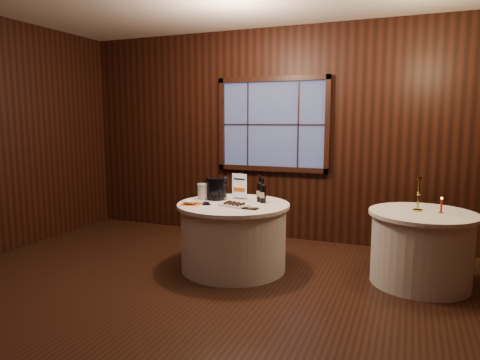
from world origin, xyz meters
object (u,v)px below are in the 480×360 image
at_px(sign_stand, 240,191).
at_px(chocolate_box, 250,208).
at_px(port_bottle_left, 260,190).
at_px(port_bottle_right, 263,192).
at_px(grape_bunch, 206,204).
at_px(main_table, 233,236).
at_px(glass_pitcher, 203,192).
at_px(brass_candlestick, 418,199).
at_px(chocolate_plate, 234,205).
at_px(cracker_bowl, 191,202).
at_px(red_candle, 441,207).
at_px(side_table, 421,248).
at_px(ice_bucket, 217,188).

bearing_deg(sign_stand, chocolate_box, -46.48).
relative_size(port_bottle_left, port_bottle_right, 1.04).
distance_m(port_bottle_left, chocolate_box, 0.46).
bearing_deg(grape_bunch, main_table, 40.60).
relative_size(glass_pitcher, brass_candlestick, 0.53).
bearing_deg(chocolate_plate, brass_candlestick, 13.92).
bearing_deg(cracker_bowl, red_candle, 11.44).
xyz_separation_m(main_table, brass_candlestick, (1.95, 0.32, 0.51)).
bearing_deg(chocolate_box, port_bottle_right, 87.72).
relative_size(side_table, glass_pitcher, 5.61).
height_order(port_bottle_left, grape_bunch, port_bottle_left).
height_order(port_bottle_right, ice_bucket, port_bottle_right).
xyz_separation_m(port_bottle_right, grape_bunch, (-0.55, -0.36, -0.11)).
bearing_deg(main_table, port_bottle_left, 40.41).
distance_m(chocolate_plate, grape_bunch, 0.32).
bearing_deg(chocolate_box, brass_candlestick, 18.24).
height_order(main_table, red_candle, red_candle).
height_order(chocolate_box, cracker_bowl, cracker_bowl).
relative_size(sign_stand, cracker_bowl, 1.94).
bearing_deg(grape_bunch, port_bottle_left, 40.51).
height_order(port_bottle_left, cracker_bowl, port_bottle_left).
height_order(sign_stand, chocolate_box, sign_stand).
relative_size(chocolate_plate, grape_bunch, 2.28).
bearing_deg(grape_bunch, cracker_bowl, -174.72).
distance_m(grape_bunch, red_candle, 2.46).
height_order(cracker_bowl, brass_candlestick, brass_candlestick).
bearing_deg(red_candle, brass_candlestick, 173.57).
relative_size(sign_stand, port_bottle_left, 1.04).
distance_m(port_bottle_left, brass_candlestick, 1.70).
bearing_deg(port_bottle_right, chocolate_box, -94.34).
distance_m(port_bottle_right, chocolate_box, 0.40).
xyz_separation_m(grape_bunch, cracker_bowl, (-0.18, -0.02, 0.01)).
bearing_deg(sign_stand, chocolate_plate, -66.77).
relative_size(port_bottle_left, chocolate_box, 1.82).
bearing_deg(port_bottle_left, main_table, -136.96).
xyz_separation_m(grape_bunch, red_candle, (2.41, 0.51, 0.05)).
relative_size(sign_stand, port_bottle_right, 1.09).
height_order(ice_bucket, grape_bunch, ice_bucket).
bearing_deg(glass_pitcher, chocolate_plate, -26.95).
distance_m(chocolate_box, grape_bunch, 0.53).
bearing_deg(glass_pitcher, ice_bucket, 22.79).
height_order(grape_bunch, glass_pitcher, glass_pitcher).
bearing_deg(side_table, cracker_bowl, -167.80).
relative_size(chocolate_plate, chocolate_box, 2.07).
height_order(port_bottle_right, grape_bunch, port_bottle_right).
xyz_separation_m(port_bottle_left, port_bottle_right, (0.06, -0.06, -0.01)).
distance_m(grape_bunch, cracker_bowl, 0.18).
bearing_deg(ice_bucket, red_candle, 3.50).
relative_size(side_table, red_candle, 6.47).
height_order(port_bottle_left, chocolate_box, port_bottle_left).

